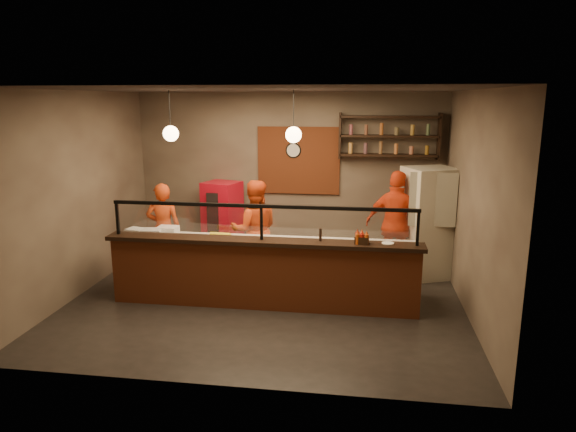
% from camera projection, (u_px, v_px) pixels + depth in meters
% --- Properties ---
extents(floor, '(6.00, 6.00, 0.00)m').
position_uv_depth(floor, '(266.00, 300.00, 8.03)').
color(floor, black).
rests_on(floor, ground).
extents(ceiling, '(6.00, 6.00, 0.00)m').
position_uv_depth(ceiling, '(264.00, 90.00, 7.32)').
color(ceiling, '#342C28').
rests_on(ceiling, wall_back).
extents(wall_back, '(6.00, 0.00, 6.00)m').
position_uv_depth(wall_back, '(289.00, 175.00, 10.09)').
color(wall_back, '#776857').
rests_on(wall_back, floor).
extents(wall_left, '(0.00, 5.00, 5.00)m').
position_uv_depth(wall_left, '(78.00, 194.00, 8.09)').
color(wall_left, '#776857').
rests_on(wall_left, floor).
extents(wall_right, '(0.00, 5.00, 5.00)m').
position_uv_depth(wall_right, '(473.00, 205.00, 7.26)').
color(wall_right, '#776857').
rests_on(wall_right, floor).
extents(wall_front, '(6.00, 0.00, 6.00)m').
position_uv_depth(wall_front, '(220.00, 246.00, 5.26)').
color(wall_front, '#776857').
rests_on(wall_front, floor).
extents(brick_patch, '(1.60, 0.04, 1.30)m').
position_uv_depth(brick_patch, '(299.00, 161.00, 9.96)').
color(brick_patch, '#964220').
rests_on(brick_patch, wall_back).
extents(service_counter, '(4.60, 0.25, 1.00)m').
position_uv_depth(service_counter, '(262.00, 276.00, 7.63)').
color(service_counter, '#964220').
rests_on(service_counter, floor).
extents(counter_ledge, '(4.70, 0.37, 0.06)m').
position_uv_depth(counter_ledge, '(262.00, 242.00, 7.51)').
color(counter_ledge, black).
rests_on(counter_ledge, service_counter).
extents(worktop_cabinet, '(4.60, 0.75, 0.85)m').
position_uv_depth(worktop_cabinet, '(268.00, 270.00, 8.13)').
color(worktop_cabinet, gray).
rests_on(worktop_cabinet, floor).
extents(worktop, '(4.60, 0.75, 0.05)m').
position_uv_depth(worktop, '(268.00, 242.00, 8.03)').
color(worktop, silver).
rests_on(worktop, worktop_cabinet).
extents(sneeze_guard, '(4.50, 0.05, 0.52)m').
position_uv_depth(sneeze_guard, '(261.00, 219.00, 7.43)').
color(sneeze_guard, white).
rests_on(sneeze_guard, counter_ledge).
extents(wall_shelving, '(1.84, 0.28, 0.85)m').
position_uv_depth(wall_shelving, '(389.00, 136.00, 9.47)').
color(wall_shelving, black).
rests_on(wall_shelving, wall_back).
extents(wall_clock, '(0.30, 0.04, 0.30)m').
position_uv_depth(wall_clock, '(293.00, 150.00, 9.92)').
color(wall_clock, black).
rests_on(wall_clock, wall_back).
extents(pendant_left, '(0.24, 0.24, 0.77)m').
position_uv_depth(pendant_left, '(171.00, 133.00, 7.86)').
color(pendant_left, black).
rests_on(pendant_left, ceiling).
extents(pendant_right, '(0.24, 0.24, 0.77)m').
position_uv_depth(pendant_right, '(293.00, 135.00, 7.60)').
color(pendant_right, black).
rests_on(pendant_right, ceiling).
extents(cook_left, '(0.67, 0.51, 1.63)m').
position_uv_depth(cook_left, '(164.00, 228.00, 9.15)').
color(cook_left, red).
rests_on(cook_left, floor).
extents(cook_mid, '(0.98, 0.85, 1.73)m').
position_uv_depth(cook_mid, '(255.00, 230.00, 8.83)').
color(cook_mid, '#C63D12').
rests_on(cook_mid, floor).
extents(cook_right, '(1.20, 0.81, 1.89)m').
position_uv_depth(cook_right, '(397.00, 225.00, 8.85)').
color(cook_right, red).
rests_on(cook_right, floor).
extents(fridge, '(1.03, 1.00, 1.93)m').
position_uv_depth(fridge, '(428.00, 223.00, 8.93)').
color(fridge, beige).
rests_on(fridge, floor).
extents(red_cooler, '(0.78, 0.75, 1.50)m').
position_uv_depth(red_cooler, '(223.00, 220.00, 10.11)').
color(red_cooler, red).
rests_on(red_cooler, floor).
extents(pizza_dough, '(0.58, 0.58, 0.01)m').
position_uv_depth(pizza_dough, '(331.00, 243.00, 7.90)').
color(pizza_dough, '#EFE5CA').
rests_on(pizza_dough, worktop).
extents(prep_tub_a, '(0.32, 0.28, 0.14)m').
position_uv_depth(prep_tub_a, '(136.00, 233.00, 8.25)').
color(prep_tub_a, white).
rests_on(prep_tub_a, worktop).
extents(prep_tub_b, '(0.32, 0.26, 0.16)m').
position_uv_depth(prep_tub_b, '(168.00, 231.00, 8.29)').
color(prep_tub_b, white).
rests_on(prep_tub_b, worktop).
extents(prep_tub_c, '(0.33, 0.28, 0.15)m').
position_uv_depth(prep_tub_c, '(152.00, 234.00, 8.16)').
color(prep_tub_c, silver).
rests_on(prep_tub_c, worktop).
extents(rolling_pin, '(0.35, 0.08, 0.06)m').
position_uv_depth(rolling_pin, '(220.00, 234.00, 8.30)').
color(rolling_pin, yellow).
rests_on(rolling_pin, worktop).
extents(condiment_caddy, '(0.21, 0.17, 0.11)m').
position_uv_depth(condiment_caddy, '(362.00, 240.00, 7.28)').
color(condiment_caddy, black).
rests_on(condiment_caddy, counter_ledge).
extents(pepper_mill, '(0.04, 0.04, 0.18)m').
position_uv_depth(pepper_mill, '(320.00, 235.00, 7.42)').
color(pepper_mill, black).
rests_on(pepper_mill, counter_ledge).
extents(small_plate, '(0.18, 0.18, 0.01)m').
position_uv_depth(small_plate, '(388.00, 243.00, 7.30)').
color(small_plate, white).
rests_on(small_plate, counter_ledge).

